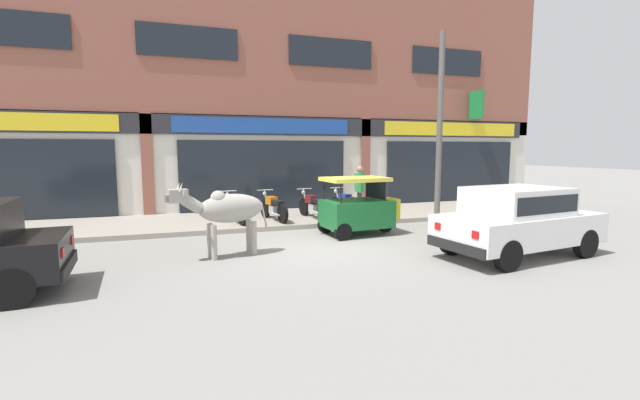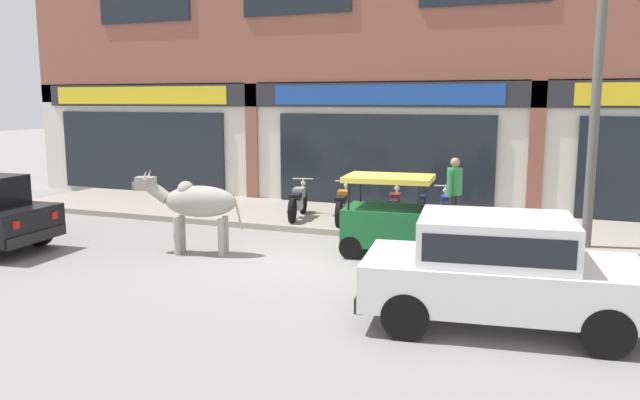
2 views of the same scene
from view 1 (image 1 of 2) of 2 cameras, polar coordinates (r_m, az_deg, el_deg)
The scene contains 12 objects.
ground_plane at distance 9.92m, azimuth -0.58°, elevation -6.30°, with size 90.00×90.00×0.00m, color gray.
sidewalk at distance 13.62m, azimuth -5.76°, elevation -2.45°, with size 19.00×3.45×0.13m, color gray.
shop_building at distance 15.55m, azimuth -7.66°, elevation 15.12°, with size 23.00×1.40×9.46m.
cow at distance 9.09m, azimuth -12.31°, elevation -1.21°, with size 2.12×0.86×1.61m.
car_0 at distance 9.85m, azimuth 24.88°, elevation -2.20°, with size 3.75×2.04×1.46m.
auto_rickshaw at distance 11.30m, azimuth 5.22°, elevation -1.31°, with size 2.04×1.31×1.52m.
motorcycle_0 at distance 12.65m, azimuth -11.28°, elevation -1.18°, with size 0.61×1.79×0.88m.
motorcycle_1 at distance 12.82m, azimuth -6.23°, elevation -0.99°, with size 0.61×1.79×0.88m.
motorcycle_2 at distance 13.13m, azimuth -0.94°, elevation -0.77°, with size 0.56×1.80×0.88m.
motorcycle_3 at distance 13.57m, azimuth 3.68°, elevation -0.53°, with size 0.66×1.78×0.88m.
pedestrian at distance 13.20m, azimuth 5.29°, elevation 1.86°, with size 0.32×0.48×1.60m.
utility_pole at distance 14.15m, azimuth 15.67°, elevation 9.56°, with size 0.18×0.18×5.72m, color #595651.
Camera 1 is at (-3.02, -9.18, 2.24)m, focal length 24.00 mm.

